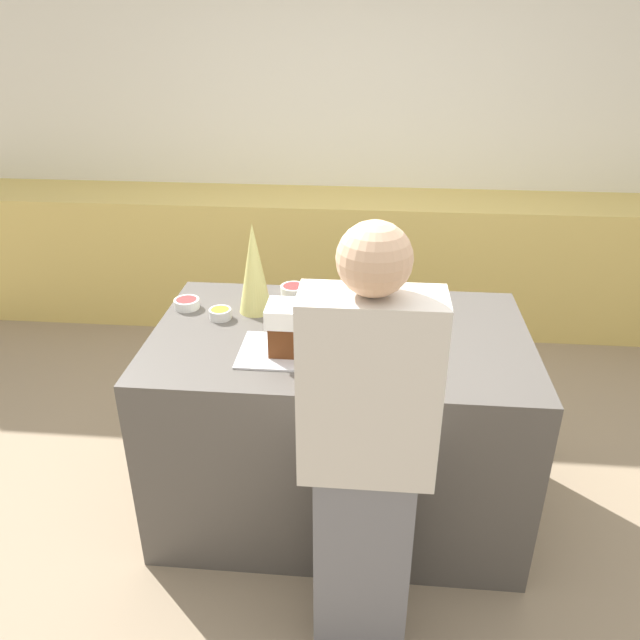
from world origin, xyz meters
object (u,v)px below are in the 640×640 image
(candy_bowl_front_corner, at_px, (187,303))
(decorative_tree, at_px, (254,268))
(person, at_px, (366,456))
(candy_bowl_near_tray_left, at_px, (220,313))
(gingerbread_house, at_px, (294,327))
(baking_tray, at_px, (294,352))
(candy_bowl_behind_tray, at_px, (434,312))
(candy_bowl_near_tray_right, at_px, (294,290))

(candy_bowl_front_corner, bearing_deg, decorative_tree, -0.48)
(decorative_tree, xyz_separation_m, person, (0.52, -0.89, -0.27))
(candy_bowl_near_tray_left, xyz_separation_m, person, (0.66, -0.81, -0.09))
(gingerbread_house, height_order, decorative_tree, decorative_tree)
(candy_bowl_front_corner, xyz_separation_m, person, (0.83, -0.90, -0.09))
(baking_tray, xyz_separation_m, candy_bowl_near_tray_left, (-0.36, 0.27, 0.02))
(candy_bowl_front_corner, relative_size, candy_bowl_behind_tray, 1.18)
(decorative_tree, bearing_deg, candy_bowl_near_tray_right, 53.53)
(decorative_tree, relative_size, candy_bowl_behind_tray, 4.24)
(candy_bowl_near_tray_left, relative_size, candy_bowl_behind_tray, 1.00)
(candy_bowl_near_tray_right, relative_size, candy_bowl_behind_tray, 1.27)
(baking_tray, xyz_separation_m, candy_bowl_behind_tray, (0.57, 0.38, 0.02))
(baking_tray, distance_m, candy_bowl_near_tray_right, 0.56)
(baking_tray, height_order, candy_bowl_behind_tray, candy_bowl_behind_tray)
(candy_bowl_front_corner, bearing_deg, candy_bowl_near_tray_right, 22.70)
(decorative_tree, relative_size, person, 0.25)
(person, bearing_deg, candy_bowl_behind_tray, 73.32)
(decorative_tree, bearing_deg, baking_tray, -58.58)
(baking_tray, height_order, gingerbread_house, gingerbread_house)
(candy_bowl_front_corner, height_order, candy_bowl_near_tray_left, candy_bowl_near_tray_left)
(baking_tray, xyz_separation_m, candy_bowl_front_corner, (-0.54, 0.36, 0.02))
(candy_bowl_near_tray_right, xyz_separation_m, candy_bowl_behind_tray, (0.65, -0.17, -0.00))
(candy_bowl_front_corner, bearing_deg, gingerbread_house, -33.94)
(gingerbread_house, bearing_deg, decorative_tree, 121.48)
(person, bearing_deg, gingerbread_house, 119.07)
(candy_bowl_near_tray_right, bearing_deg, baking_tray, -82.37)
(candy_bowl_near_tray_right, height_order, candy_bowl_behind_tray, candy_bowl_near_tray_right)
(candy_bowl_front_corner, relative_size, person, 0.07)
(baking_tray, distance_m, candy_bowl_front_corner, 0.65)
(candy_bowl_near_tray_left, bearing_deg, baking_tray, -36.88)
(candy_bowl_near_tray_right, bearing_deg, candy_bowl_near_tray_left, -135.28)
(gingerbread_house, xyz_separation_m, decorative_tree, (-0.22, 0.36, 0.09))
(gingerbread_house, distance_m, person, 0.64)
(candy_bowl_behind_tray, distance_m, person, 0.96)
(candy_bowl_near_tray_right, bearing_deg, candy_bowl_front_corner, -157.30)
(candy_bowl_front_corner, bearing_deg, candy_bowl_near_tray_left, -27.32)
(decorative_tree, xyz_separation_m, candy_bowl_behind_tray, (0.79, 0.02, -0.19))
(gingerbread_house, bearing_deg, baking_tray, -154.25)
(gingerbread_house, relative_size, candy_bowl_front_corner, 2.47)
(candy_bowl_behind_tray, bearing_deg, candy_bowl_front_corner, -179.04)
(candy_bowl_near_tray_left, height_order, candy_bowl_behind_tray, candy_bowl_near_tray_left)
(gingerbread_house, height_order, candy_bowl_near_tray_left, gingerbread_house)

